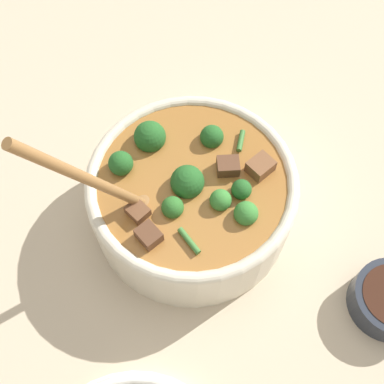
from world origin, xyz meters
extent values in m
plane|color=#C6B293|center=(0.00, 0.00, 0.00)|extent=(4.00, 4.00, 0.00)
cylinder|color=beige|center=(0.00, 0.00, 0.05)|extent=(0.27, 0.27, 0.09)
torus|color=beige|center=(0.00, 0.00, 0.09)|extent=(0.27, 0.27, 0.02)
cylinder|color=#9E662D|center=(0.00, 0.00, 0.07)|extent=(0.24, 0.24, 0.05)
sphere|color=#235B23|center=(-0.01, 0.00, 0.10)|extent=(0.04, 0.04, 0.04)
cylinder|color=#6B9956|center=(-0.01, 0.00, 0.07)|extent=(0.01, 0.01, 0.02)
sphere|color=#235B23|center=(0.06, 0.02, 0.10)|extent=(0.03, 0.03, 0.03)
cylinder|color=#6B9956|center=(0.06, 0.02, 0.08)|extent=(0.01, 0.01, 0.01)
sphere|color=#2D6B28|center=(-0.05, -0.01, 0.10)|extent=(0.03, 0.03, 0.03)
cylinder|color=#6B9956|center=(-0.05, -0.01, 0.08)|extent=(0.01, 0.01, 0.01)
sphere|color=#235B23|center=(0.01, 0.08, 0.10)|extent=(0.04, 0.04, 0.04)
cylinder|color=#6B9956|center=(0.01, 0.08, 0.07)|extent=(0.01, 0.01, 0.02)
sphere|color=#387F33|center=(0.00, -0.05, 0.10)|extent=(0.03, 0.03, 0.03)
cylinder|color=#6B9956|center=(0.00, -0.05, 0.08)|extent=(0.01, 0.01, 0.01)
sphere|color=#235B23|center=(0.03, -0.06, 0.10)|extent=(0.03, 0.03, 0.03)
cylinder|color=#6B9956|center=(0.03, -0.06, 0.08)|extent=(0.01, 0.01, 0.01)
sphere|color=#235B23|center=(-0.05, 0.08, 0.10)|extent=(0.03, 0.03, 0.03)
cylinder|color=#6B9956|center=(-0.05, 0.08, 0.08)|extent=(0.01, 0.01, 0.01)
sphere|color=#387F33|center=(0.01, -0.08, 0.10)|extent=(0.03, 0.03, 0.03)
cylinder|color=#6B9956|center=(0.01, -0.08, 0.08)|extent=(0.01, 0.01, 0.01)
cube|color=brown|center=(-0.09, -0.02, 0.10)|extent=(0.03, 0.03, 0.02)
cube|color=brown|center=(0.07, -0.05, 0.10)|extent=(0.03, 0.03, 0.02)
cube|color=brown|center=(0.04, -0.02, 0.10)|extent=(0.04, 0.04, 0.02)
cube|color=brown|center=(-0.08, 0.02, 0.10)|extent=(0.02, 0.03, 0.02)
cylinder|color=#3D7533|center=(0.08, -0.01, 0.10)|extent=(0.03, 0.02, 0.01)
cylinder|color=#3D7533|center=(-0.06, -0.05, 0.10)|extent=(0.01, 0.04, 0.01)
ellipsoid|color=olive|center=(-0.06, 0.03, 0.09)|extent=(0.04, 0.03, 0.01)
cylinder|color=olive|center=(-0.11, 0.04, 0.18)|extent=(0.11, 0.05, 0.20)
camera|label=1|loc=(-0.22, -0.20, 0.61)|focal=45.00mm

